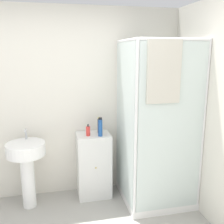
{
  "coord_description": "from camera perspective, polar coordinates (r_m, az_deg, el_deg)",
  "views": [
    {
      "loc": [
        -0.02,
        -1.77,
        1.93
      ],
      "look_at": [
        0.64,
        1.15,
        1.24
      ],
      "focal_mm": 42.0,
      "sensor_mm": 36.0,
      "label": 1
    }
  ],
  "objects": [
    {
      "name": "wall_back",
      "position": [
        3.54,
        -12.14,
        1.65
      ],
      "size": [
        6.4,
        0.06,
        2.5
      ],
      "primitive_type": "cube",
      "color": "silver",
      "rests_on": "ground_plane"
    },
    {
      "name": "shower_enclosure",
      "position": [
        3.43,
        8.9,
        -9.89
      ],
      "size": [
        0.85,
        0.88,
        2.07
      ],
      "color": "white",
      "rests_on": "ground_plane"
    },
    {
      "name": "vanity_cabinet",
      "position": [
        3.62,
        -4.0,
        -11.43
      ],
      "size": [
        0.44,
        0.38,
        0.87
      ],
      "color": "silver",
      "rests_on": "ground_plane"
    },
    {
      "name": "sink",
      "position": [
        3.44,
        -18.09,
        -10.11
      ],
      "size": [
        0.47,
        0.47,
        0.98
      ],
      "color": "white",
      "rests_on": "ground_plane"
    },
    {
      "name": "soap_dispenser",
      "position": [
        3.38,
        -5.23,
        -4.13
      ],
      "size": [
        0.05,
        0.05,
        0.15
      ],
      "color": "red",
      "rests_on": "vanity_cabinet"
    },
    {
      "name": "shampoo_bottle_tall_black",
      "position": [
        3.48,
        -2.79,
        -2.92
      ],
      "size": [
        0.04,
        0.04,
        0.21
      ],
      "color": "#281E33",
      "rests_on": "vanity_cabinet"
    },
    {
      "name": "shampoo_bottle_blue",
      "position": [
        3.34,
        -2.57,
        -3.31
      ],
      "size": [
        0.05,
        0.05,
        0.24
      ],
      "color": "#1E4C93",
      "rests_on": "vanity_cabinet"
    }
  ]
}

